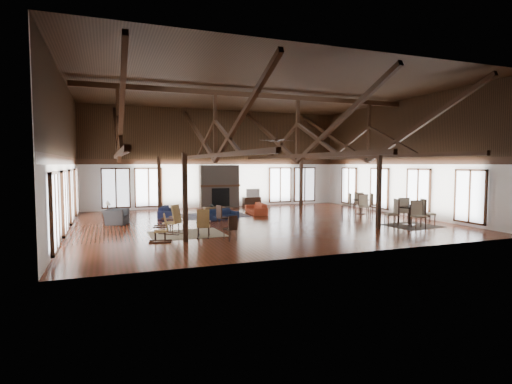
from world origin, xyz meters
name	(u,v)px	position (x,y,z in m)	size (l,w,h in m)	color
floor	(258,222)	(0.00, 0.00, 0.00)	(16.00, 16.00, 0.00)	maroon
ceiling	(258,90)	(0.00, 0.00, 6.00)	(16.00, 14.00, 0.02)	black
wall_back	(218,159)	(0.00, 7.00, 3.00)	(16.00, 0.02, 6.00)	silver
wall_front	(343,153)	(0.00, -7.00, 3.00)	(16.00, 0.02, 6.00)	silver
wall_left	(64,155)	(-8.00, 0.00, 3.00)	(0.02, 14.00, 6.00)	silver
wall_right	(400,158)	(8.00, 0.00, 3.00)	(0.02, 14.00, 6.00)	silver
roof_truss	(258,134)	(0.00, 0.00, 4.03)	(15.60, 14.07, 3.14)	black
post_grid	(258,189)	(0.00, 0.00, 1.52)	(8.16, 7.16, 3.05)	black
fireplace	(219,186)	(0.00, 6.67, 1.29)	(2.50, 0.69, 2.60)	#65584D
ceiling_fan	(277,139)	(0.50, -1.00, 3.73)	(1.60, 1.60, 0.75)	black
sofa_navy_front	(221,214)	(-1.38, 1.41, 0.25)	(1.75, 0.68, 0.51)	#151E39
sofa_navy_left	(168,212)	(-3.61, 3.22, 0.27)	(0.72, 1.85, 0.54)	#161D3F
sofa_orange	(256,209)	(1.00, 2.85, 0.29)	(0.77, 1.96, 0.57)	#A3391F
coffee_table	(214,208)	(-1.29, 3.01, 0.37)	(1.13, 0.61, 0.42)	brown
vase	(212,205)	(-1.38, 3.10, 0.52)	(0.18, 0.18, 0.19)	#B2B2B2
armchair	(116,217)	(-6.13, 1.54, 0.33)	(0.90, 1.03, 0.67)	#2E2E31
side_table_lamp	(108,214)	(-6.48, 2.17, 0.39)	(0.41, 0.41, 1.04)	black
rocking_chair_a	(174,220)	(-4.14, -1.90, 0.53)	(0.96, 0.93, 1.13)	olive
rocking_chair_b	(203,224)	(-3.25, -2.95, 0.49)	(0.64, 0.89, 1.03)	olive
rocking_chair_c	(163,229)	(-4.73, -3.27, 0.46)	(0.82, 0.53, 0.98)	olive
side_chair_a	(221,215)	(-2.09, -1.19, 0.56)	(0.50, 0.50, 0.96)	black
side_chair_b	(232,226)	(-2.47, -3.89, 0.51)	(0.48, 0.48, 0.88)	black
cafe_table_near	(410,212)	(5.80, -3.30, 0.57)	(2.22, 2.22, 1.13)	black
cafe_table_far	(361,204)	(6.25, 0.89, 0.54)	(2.08, 2.08, 1.08)	black
cup_near	(410,206)	(5.73, -3.37, 0.87)	(0.13, 0.13, 0.11)	#B2B2B2
cup_far	(361,199)	(6.23, 0.87, 0.82)	(0.11, 0.11, 0.09)	#B2B2B2
tv_console	(252,202)	(2.16, 6.75, 0.28)	(1.12, 0.42, 0.56)	black
television	(252,193)	(2.20, 6.75, 0.83)	(0.93, 0.12, 0.54)	#B2B2B2
rug_tan	(187,234)	(-3.68, -2.04, 0.01)	(2.72, 2.13, 0.01)	tan
rug_navy	(213,215)	(-1.35, 2.96, 0.01)	(3.40, 2.55, 0.01)	#181A44
rug_dark	(412,226)	(5.82, -3.44, 0.01)	(2.06, 1.87, 0.01)	black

